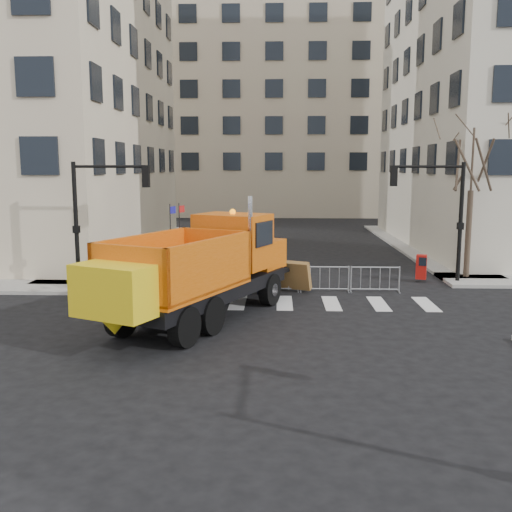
{
  "coord_description": "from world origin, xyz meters",
  "views": [
    {
      "loc": [
        0.41,
        -15.91,
        5.14
      ],
      "look_at": [
        -0.29,
        2.5,
        2.29
      ],
      "focal_mm": 40.0,
      "sensor_mm": 36.0,
      "label": 1
    }
  ],
  "objects_px": {
    "cop_a": "(254,274)",
    "cop_c": "(272,274)",
    "newspaper_box": "(421,267)",
    "plow_truck": "(199,267)",
    "worker": "(99,268)",
    "cop_b": "(264,274)"
  },
  "relations": [
    {
      "from": "cop_a",
      "to": "worker",
      "type": "height_order",
      "value": "worker"
    },
    {
      "from": "plow_truck",
      "to": "worker",
      "type": "distance_m",
      "value": 6.2
    },
    {
      "from": "cop_a",
      "to": "newspaper_box",
      "type": "height_order",
      "value": "cop_a"
    },
    {
      "from": "cop_a",
      "to": "cop_c",
      "type": "distance_m",
      "value": 0.75
    },
    {
      "from": "cop_c",
      "to": "worker",
      "type": "bearing_deg",
      "value": -72.27
    },
    {
      "from": "plow_truck",
      "to": "cop_c",
      "type": "relative_size",
      "value": 6.33
    },
    {
      "from": "cop_b",
      "to": "worker",
      "type": "xyz_separation_m",
      "value": [
        -6.76,
        -0.19,
        0.22
      ]
    },
    {
      "from": "worker",
      "to": "cop_c",
      "type": "bearing_deg",
      "value": -13.33
    },
    {
      "from": "cop_c",
      "to": "newspaper_box",
      "type": "height_order",
      "value": "cop_c"
    },
    {
      "from": "plow_truck",
      "to": "cop_c",
      "type": "height_order",
      "value": "plow_truck"
    },
    {
      "from": "newspaper_box",
      "to": "cop_c",
      "type": "bearing_deg",
      "value": -138.59
    },
    {
      "from": "plow_truck",
      "to": "worker",
      "type": "height_order",
      "value": "plow_truck"
    },
    {
      "from": "cop_b",
      "to": "newspaper_box",
      "type": "distance_m",
      "value": 7.6
    },
    {
      "from": "plow_truck",
      "to": "newspaper_box",
      "type": "distance_m",
      "value": 11.61
    },
    {
      "from": "cop_c",
      "to": "newspaper_box",
      "type": "distance_m",
      "value": 7.31
    },
    {
      "from": "cop_b",
      "to": "newspaper_box",
      "type": "height_order",
      "value": "cop_b"
    },
    {
      "from": "worker",
      "to": "newspaper_box",
      "type": "relative_size",
      "value": 1.67
    },
    {
      "from": "newspaper_box",
      "to": "cop_b",
      "type": "bearing_deg",
      "value": -139.44
    },
    {
      "from": "cop_a",
      "to": "cop_c",
      "type": "relative_size",
      "value": 0.98
    },
    {
      "from": "cop_c",
      "to": "worker",
      "type": "relative_size",
      "value": 0.94
    },
    {
      "from": "cop_c",
      "to": "newspaper_box",
      "type": "xyz_separation_m",
      "value": [
        6.75,
        2.81,
        -0.17
      ]
    },
    {
      "from": "newspaper_box",
      "to": "cop_a",
      "type": "bearing_deg",
      "value": -140.64
    }
  ]
}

